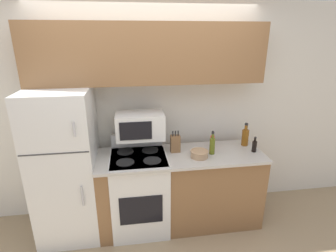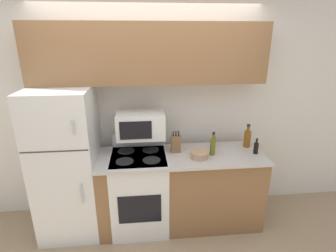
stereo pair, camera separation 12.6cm
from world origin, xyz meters
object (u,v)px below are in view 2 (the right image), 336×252
object	(u,v)px
bottle_whiskey	(247,138)
refrigerator	(68,163)
bottle_soy_sauce	(256,148)
stove	(140,190)
knife_block	(176,144)
bottle_hot_sauce	(214,142)
bottle_olive_oil	(213,146)
bowl	(199,154)
microwave	(141,125)

from	to	relation	value
bottle_whiskey	refrigerator	bearing A→B (deg)	-177.77
bottle_whiskey	bottle_soy_sauce	world-z (taller)	bottle_whiskey
refrigerator	stove	xyz separation A→B (m)	(0.78, -0.06, -0.36)
knife_block	bottle_soy_sauce	world-z (taller)	knife_block
bottle_hot_sauce	bottle_olive_oil	world-z (taller)	bottle_olive_oil
bowl	refrigerator	bearing A→B (deg)	173.52
microwave	bottle_hot_sauce	bearing A→B (deg)	0.92
microwave	bottle_soy_sauce	size ratio (longest dim) A/B	2.93
refrigerator	stove	distance (m)	0.86
refrigerator	bottle_soy_sauce	xyz separation A→B (m)	(2.10, -0.11, 0.14)
stove	bottle_whiskey	distance (m)	1.41
knife_block	bottle_whiskey	size ratio (longest dim) A/B	0.91
microwave	bottle_hot_sauce	xyz separation A→B (m)	(0.85, 0.01, -0.24)
microwave	bottle_olive_oil	world-z (taller)	microwave
knife_block	bottle_soy_sauce	distance (m)	0.90
knife_block	bottle_whiskey	world-z (taller)	bottle_whiskey
refrigerator	bottle_soy_sauce	bearing A→B (deg)	-3.07
bottle_hot_sauce	bottle_whiskey	size ratio (longest dim) A/B	0.71
bowl	bottle_hot_sauce	world-z (taller)	bottle_hot_sauce
refrigerator	knife_block	xyz separation A→B (m)	(1.20, 0.02, 0.17)
bottle_olive_oil	bottle_soy_sauce	size ratio (longest dim) A/B	1.44
bottle_hot_sauce	bottle_olive_oil	distance (m)	0.19
microwave	bottle_hot_sauce	distance (m)	0.88
stove	bottle_whiskey	world-z (taller)	bottle_whiskey
stove	bottle_olive_oil	distance (m)	0.98
bottle_soy_sauce	refrigerator	bearing A→B (deg)	176.93
bottle_olive_oil	bottle_whiskey	bearing A→B (deg)	20.59
bottle_hot_sauce	bottle_soy_sauce	xyz separation A→B (m)	(0.43, -0.20, -0.01)
stove	bottle_hot_sauce	world-z (taller)	bottle_hot_sauce
knife_block	bottle_hot_sauce	size ratio (longest dim) A/B	1.27
refrigerator	bowl	bearing A→B (deg)	-6.48
refrigerator	stove	size ratio (longest dim) A/B	1.55
microwave	bottle_whiskey	world-z (taller)	microwave
bowl	bottle_whiskey	xyz separation A→B (m)	(0.63, 0.24, 0.07)
microwave	bowl	distance (m)	0.72
bottle_olive_oil	microwave	bearing A→B (deg)	167.97
bowl	bottle_olive_oil	size ratio (longest dim) A/B	0.76
refrigerator	bottle_whiskey	xyz separation A→B (m)	(2.07, 0.08, 0.18)
knife_block	refrigerator	bearing A→B (deg)	-178.93
knife_block	bottle_olive_oil	bearing A→B (deg)	-16.38
stove	microwave	world-z (taller)	microwave
microwave	bottle_whiskey	distance (m)	1.27
bottle_hot_sauce	knife_block	bearing A→B (deg)	-172.00
knife_block	bottle_whiskey	xyz separation A→B (m)	(0.86, 0.06, 0.01)
bottle_hot_sauce	bottle_whiskey	distance (m)	0.41
bottle_whiskey	microwave	bearing A→B (deg)	-179.67
stove	microwave	bearing A→B (deg)	74.53
bottle_olive_oil	bottle_whiskey	distance (m)	0.50
refrigerator	bottle_olive_oil	size ratio (longest dim) A/B	6.44
knife_block	bowl	size ratio (longest dim) A/B	1.29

